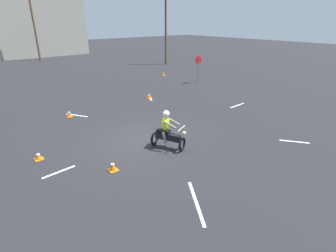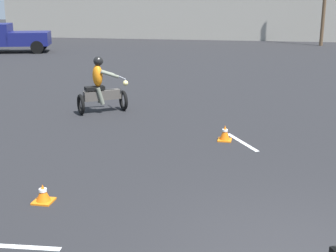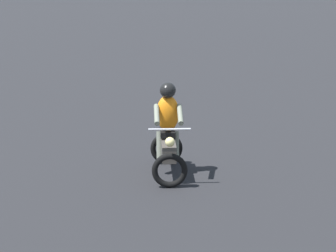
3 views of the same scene
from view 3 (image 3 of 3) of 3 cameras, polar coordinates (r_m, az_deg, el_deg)
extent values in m
torus|color=black|center=(10.94, 0.15, -3.90)|extent=(0.43, 0.55, 0.60)
torus|color=black|center=(12.18, -0.13, -1.96)|extent=(0.43, 0.55, 0.60)
cube|color=#4C4742|center=(11.49, 0.00, -1.83)|extent=(1.03, 0.83, 0.28)
cube|color=black|center=(11.65, -0.05, -0.49)|extent=(0.61, 0.54, 0.10)
cylinder|color=silver|center=(10.79, 0.14, -0.29)|extent=(0.44, 0.59, 0.04)
sphere|color=#F2E08C|center=(10.71, 0.17, -1.40)|extent=(0.22, 0.22, 0.16)
ellipsoid|color=orange|center=(11.46, -0.03, 1.12)|extent=(0.46, 0.49, 0.64)
cylinder|color=slate|center=(11.15, -0.99, 1.00)|extent=(0.50, 0.39, 0.27)
cylinder|color=slate|center=(11.17, 1.07, 1.02)|extent=(0.50, 0.39, 0.27)
cylinder|color=slate|center=(11.59, -0.71, -1.70)|extent=(0.27, 0.24, 0.51)
cylinder|color=slate|center=(11.60, 0.67, -1.68)|extent=(0.27, 0.24, 0.51)
sphere|color=black|center=(11.33, -0.02, 3.14)|extent=(0.39, 0.39, 0.28)
camera|label=1|loc=(24.55, -33.96, 15.37)|focal=28.00mm
camera|label=2|loc=(19.47, -43.23, 9.37)|focal=50.00mm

